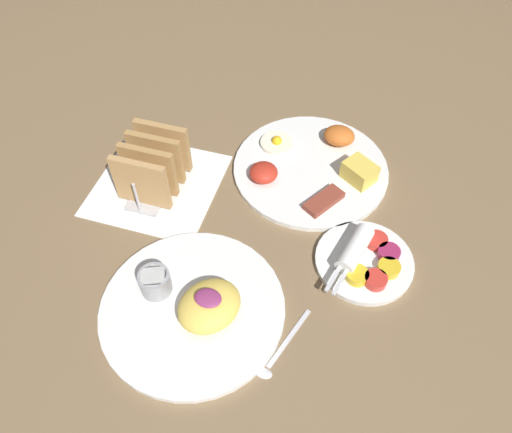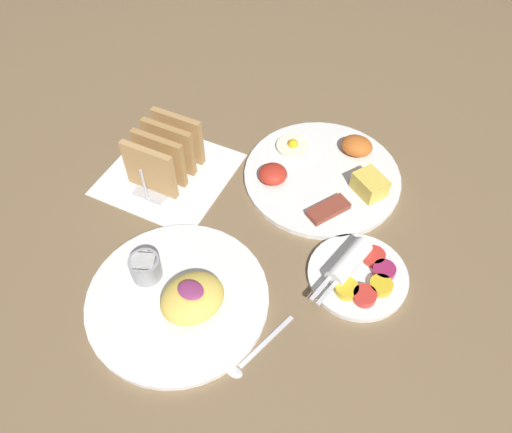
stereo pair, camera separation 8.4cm
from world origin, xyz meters
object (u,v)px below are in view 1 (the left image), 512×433
object	(u,v)px
plate_condiments	(365,259)
toast_rack	(153,166)
plate_breakfast	(313,166)
plate_foreground	(193,305)

from	to	relation	value
plate_condiments	toast_rack	distance (m)	0.40
plate_breakfast	plate_foreground	bearing A→B (deg)	-107.55
plate_foreground	toast_rack	xyz separation A→B (m)	(-0.16, 0.22, 0.04)
plate_condiments	plate_foreground	size ratio (longest dim) A/B	0.60
plate_breakfast	plate_condiments	size ratio (longest dim) A/B	1.73
plate_breakfast	toast_rack	size ratio (longest dim) A/B	1.96
plate_condiments	plate_foreground	world-z (taller)	plate_foreground
plate_breakfast	plate_condiments	xyz separation A→B (m)	(0.13, -0.18, 0.00)
plate_condiments	plate_foreground	distance (m)	0.28
plate_breakfast	plate_foreground	distance (m)	0.36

